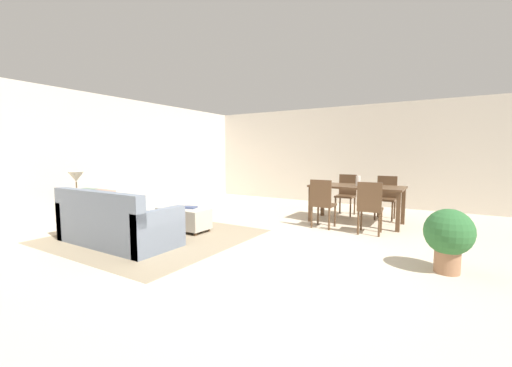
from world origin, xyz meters
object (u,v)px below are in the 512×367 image
(table_lamp, at_px, (76,178))
(dining_table, at_px, (356,190))
(dining_chair_near_right, at_px, (370,205))
(couch, at_px, (116,225))
(dining_chair_far_left, at_px, (346,192))
(ottoman_table, at_px, (183,218))
(dining_chair_near_left, at_px, (322,201))
(dining_chair_far_right, at_px, (386,195))
(side_table, at_px, (78,207))
(vase_centerpiece, at_px, (358,181))
(book_on_ottoman, at_px, (189,207))
(potted_plant, at_px, (449,235))

(table_lamp, distance_m, dining_table, 5.29)
(table_lamp, distance_m, dining_chair_near_right, 5.19)
(couch, bearing_deg, dining_chair_far_left, 60.71)
(ottoman_table, xyz_separation_m, dining_chair_near_left, (2.08, 1.50, 0.28))
(dining_table, relative_size, dining_chair_far_right, 1.94)
(dining_chair_far_left, bearing_deg, table_lamp, -131.73)
(side_table, height_order, dining_chair_near_left, dining_chair_near_left)
(ottoman_table, relative_size, table_lamp, 1.87)
(dining_chair_near_right, height_order, dining_chair_far_left, same)
(dining_chair_far_left, bearing_deg, dining_chair_near_right, -62.37)
(ottoman_table, relative_size, dining_table, 0.55)
(dining_chair_near_right, bearing_deg, couch, -140.89)
(dining_chair_near_left, distance_m, dining_chair_far_left, 1.59)
(ottoman_table, distance_m, vase_centerpiece, 3.47)
(ottoman_table, relative_size, dining_chair_near_right, 1.07)
(ottoman_table, height_order, book_on_ottoman, book_on_ottoman)
(dining_chair_far_left, height_order, dining_chair_far_right, same)
(side_table, distance_m, table_lamp, 0.53)
(side_table, height_order, vase_centerpiece, vase_centerpiece)
(dining_table, distance_m, dining_chair_far_right, 0.89)
(dining_chair_far_right, relative_size, book_on_ottoman, 3.54)
(couch, relative_size, side_table, 3.56)
(table_lamp, relative_size, book_on_ottoman, 2.02)
(couch, bearing_deg, vase_centerpiece, 50.45)
(dining_chair_near_right, xyz_separation_m, book_on_ottoman, (-2.87, -1.41, -0.09))
(couch, bearing_deg, dining_table, 50.96)
(dining_table, bearing_deg, dining_chair_near_left, -118.55)
(dining_chair_far_right, bearing_deg, couch, -127.63)
(dining_chair_near_left, bearing_deg, vase_centerpiece, 58.94)
(couch, xyz_separation_m, ottoman_table, (0.29, 1.17, -0.07))
(couch, relative_size, vase_centerpiece, 9.93)
(side_table, bearing_deg, couch, -5.96)
(table_lamp, distance_m, dining_chair_near_left, 4.48)
(dining_chair_far_left, height_order, potted_plant, dining_chair_far_left)
(ottoman_table, bearing_deg, side_table, -146.91)
(dining_table, height_order, dining_chair_near_right, dining_chair_near_right)
(dining_chair_far_left, xyz_separation_m, dining_chair_far_right, (0.86, -0.04, 0.00))
(dining_chair_near_right, bearing_deg, ottoman_table, -153.51)
(dining_chair_near_right, xyz_separation_m, dining_chair_far_left, (-0.85, 1.63, 0.00))
(table_lamp, height_order, potted_plant, table_lamp)
(couch, height_order, vase_centerpiece, vase_centerpiece)
(table_lamp, bearing_deg, vase_centerpiece, 38.67)
(dining_table, bearing_deg, dining_chair_far_right, 59.58)
(potted_plant, bearing_deg, vase_centerpiece, 126.06)
(dining_chair_far_right, distance_m, potted_plant, 3.15)
(ottoman_table, bearing_deg, table_lamp, -146.91)
(ottoman_table, xyz_separation_m, potted_plant, (4.12, 0.12, 0.21))
(ottoman_table, distance_m, table_lamp, 2.02)
(table_lamp, height_order, vase_centerpiece, table_lamp)
(side_table, distance_m, book_on_ottoman, 1.99)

